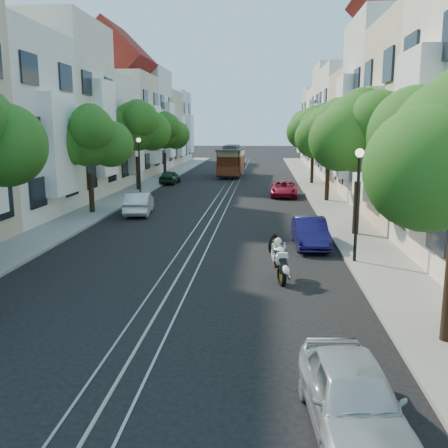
% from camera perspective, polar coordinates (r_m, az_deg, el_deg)
% --- Properties ---
extents(ground, '(200.00, 200.00, 0.00)m').
position_cam_1_polar(ground, '(42.74, 0.67, 4.22)').
color(ground, black).
rests_on(ground, ground).
extents(sidewalk_east, '(2.50, 80.00, 0.12)m').
position_cam_1_polar(sidewalk_east, '(42.86, 10.42, 4.14)').
color(sidewalk_east, gray).
rests_on(sidewalk_east, ground).
extents(sidewalk_west, '(2.50, 80.00, 0.12)m').
position_cam_1_polar(sidewalk_west, '(43.82, -8.85, 4.33)').
color(sidewalk_west, gray).
rests_on(sidewalk_west, ground).
extents(rail_left, '(0.06, 80.00, 0.02)m').
position_cam_1_polar(rail_left, '(42.78, -0.06, 4.24)').
color(rail_left, gray).
rests_on(rail_left, ground).
extents(rail_slot, '(0.06, 80.00, 0.02)m').
position_cam_1_polar(rail_slot, '(42.74, 0.67, 4.23)').
color(rail_slot, gray).
rests_on(rail_slot, ground).
extents(rail_right, '(0.06, 80.00, 0.02)m').
position_cam_1_polar(rail_right, '(42.71, 1.41, 4.22)').
color(rail_right, gray).
rests_on(rail_right, ground).
extents(lane_line, '(0.08, 80.00, 0.01)m').
position_cam_1_polar(lane_line, '(42.74, 0.67, 4.22)').
color(lane_line, tan).
rests_on(lane_line, ground).
extents(townhouses_east, '(7.75, 72.00, 12.00)m').
position_cam_1_polar(townhouses_east, '(43.21, 16.88, 10.72)').
color(townhouses_east, beige).
rests_on(townhouses_east, ground).
extents(townhouses_west, '(7.75, 72.00, 11.76)m').
position_cam_1_polar(townhouses_west, '(44.76, -14.94, 10.68)').
color(townhouses_west, silver).
rests_on(townhouses_west, ground).
extents(tree_e_b, '(4.93, 4.08, 6.68)m').
position_cam_1_polar(tree_e_b, '(23.73, 15.44, 9.89)').
color(tree_e_b, black).
rests_on(tree_e_b, ground).
extents(tree_e_c, '(4.84, 3.99, 6.52)m').
position_cam_1_polar(tree_e_c, '(34.61, 12.03, 10.03)').
color(tree_e_c, black).
rests_on(tree_e_c, ground).
extents(tree_e_d, '(5.01, 4.16, 6.85)m').
position_cam_1_polar(tree_e_d, '(45.54, 10.27, 10.60)').
color(tree_e_d, black).
rests_on(tree_e_d, ground).
extents(tree_w_b, '(4.72, 3.87, 6.27)m').
position_cam_1_polar(tree_w_b, '(30.05, -15.12, 9.41)').
color(tree_w_b, black).
rests_on(tree_w_b, ground).
extents(tree_w_c, '(5.13, 4.28, 7.09)m').
position_cam_1_polar(tree_w_c, '(40.58, -9.91, 10.87)').
color(tree_w_c, black).
rests_on(tree_w_c, ground).
extents(tree_w_d, '(4.84, 3.99, 6.52)m').
position_cam_1_polar(tree_w_d, '(51.31, -6.81, 10.42)').
color(tree_w_d, black).
rests_on(tree_w_d, ground).
extents(lamp_east, '(0.32, 0.32, 4.16)m').
position_cam_1_polar(lamp_east, '(18.79, 15.07, 3.96)').
color(lamp_east, black).
rests_on(lamp_east, ground).
extents(lamp_west, '(0.32, 0.32, 4.16)m').
position_cam_1_polar(lamp_west, '(37.55, -9.67, 7.49)').
color(lamp_west, black).
rests_on(lamp_west, ground).
extents(sportbike_rider, '(0.68, 1.87, 1.53)m').
position_cam_1_polar(sportbike_rider, '(16.56, 6.25, -3.74)').
color(sportbike_rider, black).
rests_on(sportbike_rider, ground).
extents(cable_car, '(2.68, 7.75, 2.95)m').
position_cam_1_polar(cable_car, '(52.26, 0.86, 7.37)').
color(cable_car, black).
rests_on(cable_car, ground).
extents(parked_car_e_near, '(1.74, 3.77, 1.25)m').
position_cam_1_polar(parked_car_e_near, '(9.00, 14.48, -18.59)').
color(parked_car_e_near, '#9EA5AA').
rests_on(parked_car_e_near, ground).
extents(parked_car_e_mid, '(1.45, 3.79, 1.23)m').
position_cam_1_polar(parked_car_e_mid, '(21.59, 9.82, -0.95)').
color(parked_car_e_mid, '#0F0D45').
rests_on(parked_car_e_mid, ground).
extents(parked_car_e_far, '(2.12, 4.22, 1.14)m').
position_cam_1_polar(parked_car_e_far, '(37.16, 6.90, 4.01)').
color(parked_car_e_far, maroon).
rests_on(parked_car_e_far, ground).
extents(parked_car_w_mid, '(1.86, 4.10, 1.30)m').
position_cam_1_polar(parked_car_w_mid, '(29.66, -9.70, 2.34)').
color(parked_car_w_mid, silver).
rests_on(parked_car_w_mid, ground).
extents(parked_car_w_far, '(1.58, 3.62, 1.21)m').
position_cam_1_polar(parked_car_w_far, '(45.62, -6.19, 5.35)').
color(parked_car_w_far, black).
rests_on(parked_car_w_far, ground).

